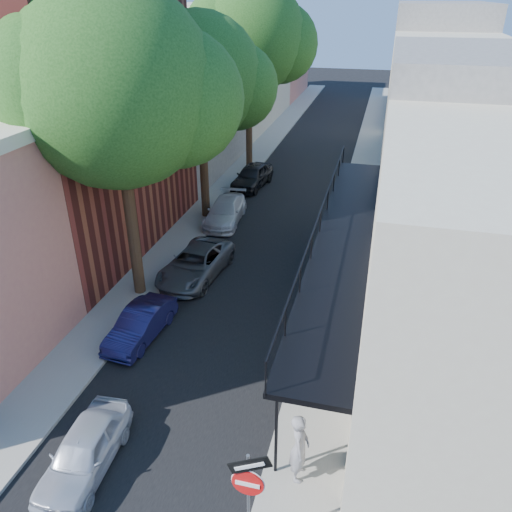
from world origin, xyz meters
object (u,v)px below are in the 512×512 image
Objects in this scene: parked_car_a at (84,451)px; oak_near at (130,90)px; parked_car_d at (225,211)px; pedestrian at (299,447)px; oak_far at (257,38)px; parked_car_c at (196,264)px; sign_post at (248,487)px; parked_car_b at (141,324)px; oak_mid at (209,80)px; parked_car_e at (252,176)px.

oak_near is at bearing 100.02° from parked_car_a.
pedestrian is at bearing -69.86° from parked_car_d.
oak_far is 26.31m from pedestrian.
parked_car_c is 1.07× the size of parked_car_d.
sign_post reaches higher than parked_car_b.
parked_car_c is (-0.69, 9.84, 0.04)m from parked_car_a.
parked_car_b is at bearing 50.77° from pedestrian.
parked_car_c is (1.33, -6.38, -6.44)m from oak_mid.
sign_post is at bearing -68.56° from parked_car_e.
parked_car_b is 7.70m from pedestrian.
oak_mid is 2.30× the size of parked_car_c.
sign_post is at bearing -58.62° from parked_car_c.
parked_car_c is (0.37, 4.49, 0.06)m from parked_car_b.
parked_car_e is at bearing 86.27° from parked_car_d.
oak_far reaches higher than parked_car_b.
oak_near is 12.29m from pedestrian.
pedestrian is (6.48, -20.23, 0.40)m from parked_car_e.
parked_car_b is 15.88m from parked_car_e.
parked_car_e is at bearing 98.22° from parked_car_c.
parked_car_a is at bearing -80.37° from parked_car_c.
parked_car_a is at bearing 167.16° from sign_post.
oak_far is at bearing 97.49° from parked_car_b.
oak_mid reaches higher than parked_car_b.
oak_mid is at bearing 93.70° from parked_car_a.
oak_mid is 17.90m from pedestrian.
sign_post is 8.63m from parked_car_b.
parked_car_e is at bearing -79.40° from oak_far.
parked_car_a is at bearing -85.58° from oak_far.
oak_mid is (-6.58, 17.26, 5.02)m from sign_post.
parked_car_e is 2.10× the size of pedestrian.
parked_car_e is at bearing 95.42° from parked_car_b.
parked_car_b is 0.82× the size of parked_car_e.
oak_far is (0.01, 17.01, 0.38)m from oak_near.
sign_post reaches higher than parked_car_e.
parked_car_e reaches higher than parked_car_d.
oak_mid is 0.86× the size of oak_far.
oak_mid is 3.02× the size of parked_car_b.
parked_car_c is (-5.24, 10.88, -1.42)m from sign_post.
parked_car_b is at bearing -87.41° from oak_far.
sign_post is 0.72× the size of parked_car_d.
parked_car_a is (2.02, -16.22, -6.48)m from oak_mid.
oak_far is 6.10× the size of pedestrian.
oak_near is at bearing -86.44° from parked_car_e.
parked_car_c reaches higher than parked_car_a.
parked_car_b is (0.96, -10.87, -6.50)m from oak_mid.
oak_near reaches higher than parked_car_e.
parked_car_c is at bearing -80.48° from parked_car_e.
parked_car_a is 21.26m from parked_car_e.
pedestrian is at bearing -29.61° from parked_car_b.
parked_car_d is 16.02m from pedestrian.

